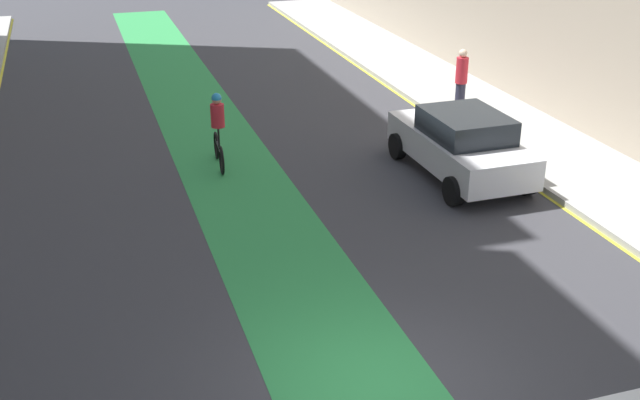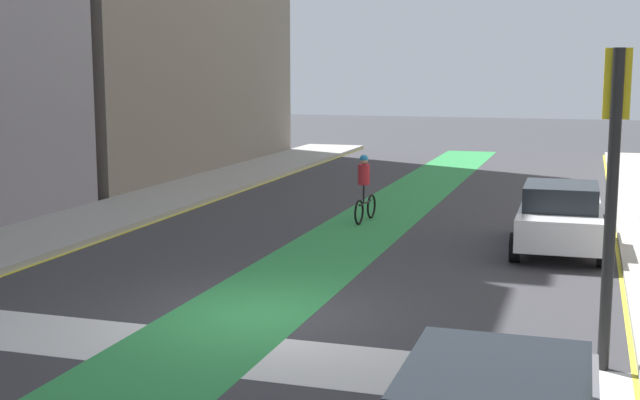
# 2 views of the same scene
# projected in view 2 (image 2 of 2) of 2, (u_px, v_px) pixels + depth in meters

# --- Properties ---
(ground_plane) EXTENTS (120.00, 120.00, 0.00)m
(ground_plane) POSITION_uv_depth(u_px,v_px,m) (260.00, 315.00, 14.50)
(ground_plane) COLOR #38383D
(bike_lane_paint) EXTENTS (2.40, 60.00, 0.01)m
(bike_lane_paint) POSITION_uv_depth(u_px,v_px,m) (242.00, 313.00, 14.60)
(bike_lane_paint) COLOR #2D8C47
(bike_lane_paint) RESTS_ON ground_plane
(crosswalk_band) EXTENTS (12.00, 1.80, 0.01)m
(crosswalk_band) POSITION_uv_depth(u_px,v_px,m) (210.00, 351.00, 12.61)
(crosswalk_band) COLOR silver
(crosswalk_band) RESTS_ON ground_plane
(curb_stripe_right) EXTENTS (0.16, 60.00, 0.01)m
(curb_stripe_right) POSITION_uv_depth(u_px,v_px,m) (634.00, 349.00, 12.71)
(curb_stripe_right) COLOR yellow
(curb_stripe_right) RESTS_ON ground_plane
(traffic_signal_near_right) EXTENTS (0.35, 0.52, 4.43)m
(traffic_signal_near_right) POSITION_uv_depth(u_px,v_px,m) (614.00, 147.00, 11.51)
(traffic_signal_near_right) COLOR black
(traffic_signal_near_right) RESTS_ON ground_plane
(car_white_right_far) EXTENTS (2.08, 4.23, 1.57)m
(car_white_right_far) POSITION_uv_depth(u_px,v_px,m) (560.00, 217.00, 19.43)
(car_white_right_far) COLOR silver
(car_white_right_far) RESTS_ON ground_plane
(cyclist_in_lane) EXTENTS (0.32, 1.73, 1.86)m
(cyclist_in_lane) POSITION_uv_depth(u_px,v_px,m) (364.00, 187.00, 23.08)
(cyclist_in_lane) COLOR black
(cyclist_in_lane) RESTS_ON ground_plane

